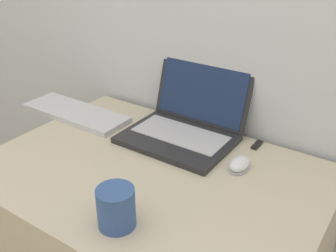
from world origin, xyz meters
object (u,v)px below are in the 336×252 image
Objects in this scene: laptop at (186,123)px; drink_cup at (116,207)px; computer_mouse at (239,164)px; usb_stick at (257,145)px; external_keyboard at (76,113)px.

laptop reaches higher than drink_cup.
usb_stick is (-0.01, 0.16, -0.01)m from computer_mouse.
usb_stick is (0.13, 0.56, -0.05)m from drink_cup.
drink_cup reaches higher than computer_mouse.
drink_cup is at bearing -77.94° from laptop.
usb_stick is at bearing 14.06° from external_keyboard.
drink_cup is 1.75× the size of usb_stick.
computer_mouse is (0.14, 0.40, -0.04)m from drink_cup.
computer_mouse is 0.21× the size of external_keyboard.
external_keyboard is at bearing 144.54° from drink_cup.
external_keyboard reaches higher than usb_stick.
laptop reaches higher than computer_mouse.
drink_cup reaches higher than usb_stick.
laptop is at bearing 102.06° from drink_cup.
computer_mouse reaches higher than usb_stick.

